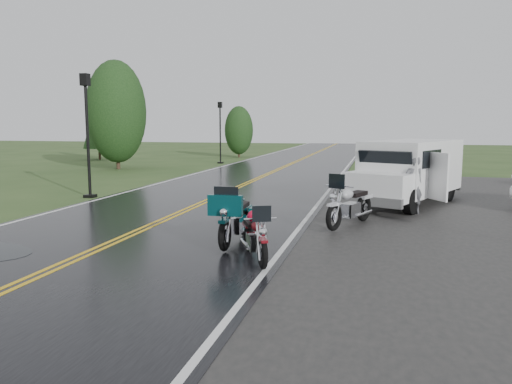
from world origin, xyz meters
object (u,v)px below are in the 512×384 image
(person_at_van, at_px, (413,186))
(lamp_post_near_left, at_px, (88,136))
(motorcycle_red, at_px, (263,242))
(lamp_post_far_left, at_px, (220,132))
(motorcycle_silver, at_px, (334,206))
(van_white, at_px, (359,175))
(motorcycle_teal, at_px, (225,222))

(person_at_van, distance_m, lamp_post_near_left, 11.33)
(motorcycle_red, distance_m, lamp_post_far_left, 25.54)
(motorcycle_red, xyz_separation_m, motorcycle_silver, (0.95, 3.56, 0.12))
(motorcycle_silver, relative_size, van_white, 0.42)
(motorcycle_red, bearing_deg, person_at_van, 41.15)
(van_white, distance_m, person_at_van, 1.70)
(person_at_van, distance_m, lamp_post_far_left, 20.86)
(motorcycle_silver, bearing_deg, motorcycle_teal, -105.61)
(motorcycle_red, bearing_deg, motorcycle_silver, 50.12)
(van_white, xyz_separation_m, lamp_post_far_left, (-9.97, 16.74, 1.02))
(motorcycle_red, height_order, motorcycle_teal, motorcycle_teal)
(motorcycle_silver, distance_m, van_white, 3.75)
(person_at_van, xyz_separation_m, lamp_post_far_left, (-11.55, 17.33, 1.25))
(motorcycle_silver, xyz_separation_m, person_at_van, (2.01, 3.11, 0.16))
(motorcycle_silver, height_order, lamp_post_far_left, lamp_post_far_left)
(motorcycle_teal, height_order, lamp_post_far_left, lamp_post_far_left)
(lamp_post_near_left, height_order, lamp_post_far_left, lamp_post_near_left)
(motorcycle_teal, height_order, lamp_post_near_left, lamp_post_near_left)
(motorcycle_red, height_order, motorcycle_silver, motorcycle_silver)
(van_white, bearing_deg, lamp_post_near_left, -156.99)
(van_white, relative_size, lamp_post_near_left, 1.23)
(lamp_post_far_left, bearing_deg, motorcycle_teal, -71.82)
(motorcycle_teal, xyz_separation_m, van_white, (2.43, 6.21, 0.42))
(van_white, xyz_separation_m, person_at_van, (1.58, -0.59, -0.23))
(motorcycle_red, relative_size, van_white, 0.35)
(van_white, relative_size, lamp_post_far_left, 1.31)
(person_at_van, bearing_deg, motorcycle_silver, 28.48)
(person_at_van, bearing_deg, lamp_post_near_left, -33.04)
(van_white, height_order, lamp_post_far_left, lamp_post_far_left)
(person_at_van, bearing_deg, motorcycle_teal, 25.87)
(motorcycle_red, height_order, van_white, van_white)
(lamp_post_near_left, relative_size, lamp_post_far_left, 1.07)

